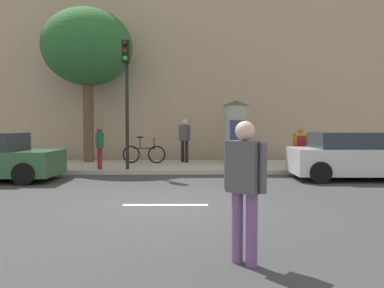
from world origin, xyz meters
name	(u,v)px	position (x,y,z in m)	size (l,w,h in m)	color
ground_plane	(165,205)	(0.00, 0.00, 0.00)	(80.00, 80.00, 0.00)	#38383A
sidewalk_curb	(176,166)	(0.00, 7.00, 0.07)	(36.00, 4.00, 0.15)	#B2ADA3
lane_markings	(165,205)	(0.00, 0.00, 0.00)	(25.80, 0.16, 0.01)	silver
building_backdrop	(179,63)	(0.00, 12.00, 4.95)	(36.00, 5.00, 9.91)	tan
traffic_light	(126,84)	(-1.66, 5.24, 3.13)	(0.24, 0.45, 4.44)	black
poster_column	(236,131)	(2.40, 7.42, 1.45)	(1.08, 1.08, 2.56)	#9E9B93
street_tree	(88,48)	(-3.74, 8.12, 4.93)	(3.74, 3.74, 6.41)	brown
pedestrian_with_bag	(246,179)	(1.18, -3.41, 1.03)	(0.51, 0.51, 1.73)	#724C84
pedestrian_in_red_top	(301,144)	(4.45, 5.40, 1.03)	(0.59, 0.44, 1.49)	silver
pedestrian_tallest	(185,137)	(0.32, 7.88, 1.22)	(0.49, 0.47, 1.80)	black
pedestrian_in_dark_shirt	(100,144)	(-2.65, 5.41, 1.03)	(0.38, 0.62, 1.50)	maroon
bicycle_leaning	(144,154)	(-1.33, 7.48, 0.54)	(1.77, 0.21, 1.09)	black
parked_car_red	(356,157)	(5.70, 3.80, 0.72)	(4.07, 2.02, 1.47)	silver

